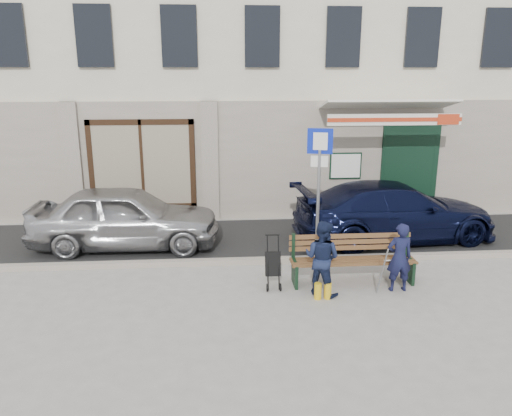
{
  "coord_description": "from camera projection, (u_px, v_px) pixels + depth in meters",
  "views": [
    {
      "loc": [
        -1.17,
        -8.4,
        3.96
      ],
      "look_at": [
        -0.41,
        1.6,
        1.2
      ],
      "focal_mm": 35.0,
      "sensor_mm": 36.0,
      "label": 1
    }
  ],
  "objects": [
    {
      "name": "parking_sign",
      "position": [
        319.0,
        172.0,
        10.4
      ],
      "size": [
        0.52,
        0.15,
        2.83
      ],
      "rotation": [
        0.0,
        0.0,
        -0.24
      ],
      "color": "gray",
      "rests_on": "ground"
    },
    {
      "name": "curb",
      "position": [
        276.0,
        260.0,
        10.63
      ],
      "size": [
        60.0,
        0.18,
        0.12
      ],
      "primitive_type": "cube",
      "color": "#9E9384",
      "rests_on": "ground"
    },
    {
      "name": "car_silver",
      "position": [
        125.0,
        217.0,
        11.44
      ],
      "size": [
        4.29,
        1.8,
        1.45
      ],
      "primitive_type": "imported",
      "rotation": [
        0.0,
        0.0,
        1.55
      ],
      "color": "#A7A8AC",
      "rests_on": "ground"
    },
    {
      "name": "bench",
      "position": [
        350.0,
        260.0,
        9.55
      ],
      "size": [
        2.4,
        1.17,
        0.98
      ],
      "color": "brown",
      "rests_on": "ground"
    },
    {
      "name": "stroller",
      "position": [
        273.0,
        265.0,
        9.36
      ],
      "size": [
        0.3,
        0.42,
        1.0
      ],
      "rotation": [
        0.0,
        0.0,
        -0.03
      ],
      "color": "black",
      "rests_on": "ground"
    },
    {
      "name": "man",
      "position": [
        399.0,
        257.0,
        9.15
      ],
      "size": [
        0.48,
        0.33,
        1.31
      ],
      "primitive_type": "imported",
      "rotation": [
        0.0,
        0.0,
        3.17
      ],
      "color": "#131634",
      "rests_on": "ground"
    },
    {
      "name": "woman",
      "position": [
        322.0,
        258.0,
        9.01
      ],
      "size": [
        0.86,
        0.83,
        1.4
      ],
      "primitive_type": "imported",
      "rotation": [
        0.0,
        0.0,
        2.5
      ],
      "color": "#161E3C",
      "rests_on": "ground"
    },
    {
      "name": "car_navy",
      "position": [
        395.0,
        211.0,
        11.98
      ],
      "size": [
        5.02,
        2.46,
        1.41
      ],
      "primitive_type": "imported",
      "rotation": [
        0.0,
        0.0,
        1.67
      ],
      "color": "black",
      "rests_on": "ground"
    },
    {
      "name": "building",
      "position": [
        253.0,
        38.0,
        16.02
      ],
      "size": [
        20.0,
        8.27,
        10.0
      ],
      "color": "beige",
      "rests_on": "ground"
    },
    {
      "name": "asphalt_lane",
      "position": [
        268.0,
        239.0,
        12.19
      ],
      "size": [
        60.0,
        3.2,
        0.01
      ],
      "primitive_type": "cube",
      "color": "#282828",
      "rests_on": "ground"
    },
    {
      "name": "ground",
      "position": [
        285.0,
        293.0,
        9.21
      ],
      "size": [
        80.0,
        80.0,
        0.0
      ],
      "primitive_type": "plane",
      "color": "#9E9991",
      "rests_on": "ground"
    }
  ]
}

